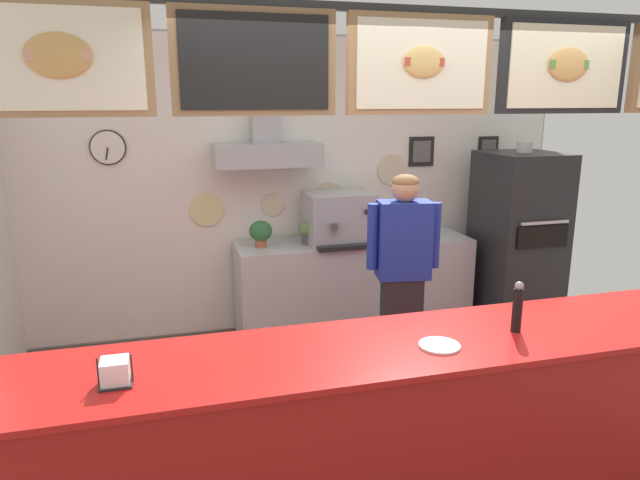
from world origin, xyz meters
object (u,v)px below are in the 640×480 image
at_px(potted_sage, 381,227).
at_px(condiment_plate, 439,346).
at_px(shop_worker, 402,277).
at_px(napkin_holder, 115,373).
at_px(pepper_grinder, 517,307).
at_px(espresso_machine, 339,218).
at_px(potted_basil, 261,232).
at_px(potted_thyme, 417,228).
at_px(potted_oregano, 308,231).
at_px(pizza_oven, 517,241).

relative_size(potted_sage, condiment_plate, 1.02).
bearing_deg(potted_sage, shop_worker, -103.71).
height_order(shop_worker, napkin_holder, shop_worker).
height_order(potted_sage, pepper_grinder, pepper_grinder).
distance_m(potted_sage, pepper_grinder, 2.54).
relative_size(espresso_machine, potted_basil, 2.54).
relative_size(espresso_machine, potted_thyme, 3.66).
xyz_separation_m(espresso_machine, potted_oregano, (-0.28, 0.02, -0.11)).
distance_m(potted_oregano, pepper_grinder, 2.56).
relative_size(shop_worker, napkin_holder, 11.83).
height_order(potted_thyme, condiment_plate, potted_thyme).
height_order(potted_basil, pepper_grinder, pepper_grinder).
distance_m(pizza_oven, espresso_machine, 1.74).
relative_size(potted_thyme, napkin_holder, 1.16).
bearing_deg(pepper_grinder, condiment_plate, -171.17).
height_order(potted_sage, napkin_holder, napkin_holder).
height_order(potted_sage, potted_thyme, potted_sage).
height_order(espresso_machine, potted_sage, espresso_machine).
bearing_deg(pizza_oven, potted_oregano, 172.55).
bearing_deg(espresso_machine, shop_worker, -83.88).
bearing_deg(napkin_holder, pepper_grinder, 1.45).
relative_size(shop_worker, potted_sage, 8.24).
height_order(potted_oregano, napkin_holder, napkin_holder).
xyz_separation_m(espresso_machine, pepper_grinder, (0.16, -2.50, 0.03)).
relative_size(shop_worker, condiment_plate, 8.42).
relative_size(pizza_oven, potted_basil, 7.61).
bearing_deg(pizza_oven, potted_basil, 173.72).
bearing_deg(espresso_machine, napkin_holder, -124.55).
height_order(shop_worker, potted_oregano, shop_worker).
height_order(espresso_machine, potted_oregano, espresso_machine).
relative_size(pizza_oven, napkin_holder, 12.77).
height_order(potted_oregano, condiment_plate, potted_oregano).
relative_size(pizza_oven, pepper_grinder, 6.77).
distance_m(pepper_grinder, condiment_plate, 0.48).
bearing_deg(potted_thyme, condiment_plate, -112.57).
bearing_deg(potted_oregano, pizza_oven, -7.45).
xyz_separation_m(potted_thyme, napkin_holder, (-2.52, -2.53, 0.09)).
xyz_separation_m(pizza_oven, espresso_machine, (-1.70, 0.24, 0.27)).
bearing_deg(pepper_grinder, potted_oregano, 100.04).
xyz_separation_m(shop_worker, condiment_plate, (-0.42, -1.41, 0.12)).
distance_m(pizza_oven, condiment_plate, 3.08).
xyz_separation_m(potted_sage, potted_basil, (-1.12, 0.00, 0.02)).
xyz_separation_m(shop_worker, potted_sage, (0.29, 1.18, 0.10)).
bearing_deg(napkin_holder, condiment_plate, -0.90).
bearing_deg(condiment_plate, pepper_grinder, 8.83).
xyz_separation_m(pizza_oven, condiment_plate, (-1.99, -2.33, 0.18)).
bearing_deg(condiment_plate, potted_thyme, 67.43).
relative_size(potted_thyme, condiment_plate, 0.83).
xyz_separation_m(potted_oregano, potted_sage, (0.70, 0.00, -0.01)).
bearing_deg(potted_sage, pizza_oven, -11.47).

